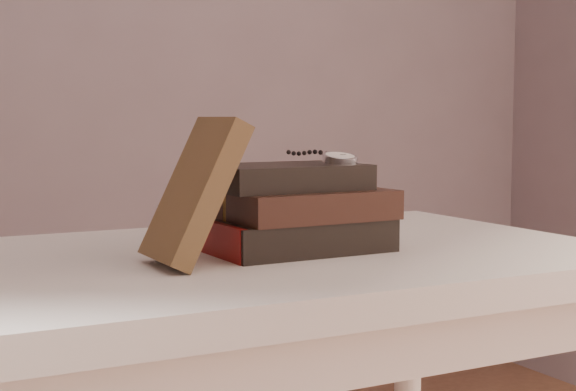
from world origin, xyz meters
TOP-DOWN VIEW (x-y plane):
  - table at (0.00, 0.35)m, footprint 1.00×0.60m
  - book_stack at (0.07, 0.33)m, footprint 0.24×0.17m
  - journal at (-0.10, 0.28)m, footprint 0.11×0.12m
  - pocket_watch at (0.13, 0.33)m, footprint 0.05×0.15m
  - eyeglasses at (-0.02, 0.41)m, footprint 0.10×0.12m

SIDE VIEW (x-z plane):
  - table at x=0.00m, z-range 0.28..1.03m
  - book_stack at x=0.07m, z-range 0.75..0.86m
  - eyeglasses at x=-0.02m, z-range 0.79..0.84m
  - journal at x=-0.10m, z-range 0.75..0.93m
  - pocket_watch at x=0.13m, z-range 0.86..0.88m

